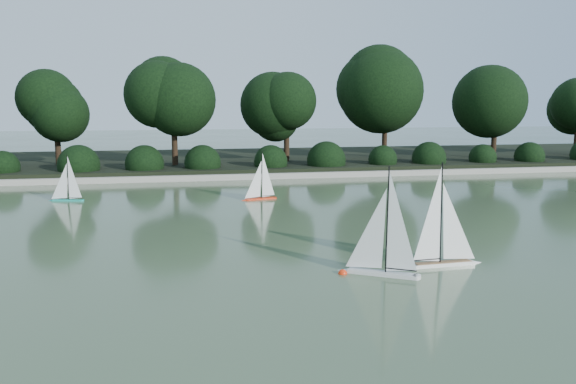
{
  "coord_description": "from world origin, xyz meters",
  "views": [
    {
      "loc": [
        -2.57,
        -8.77,
        2.53
      ],
      "look_at": [
        -0.62,
        2.12,
        0.7
      ],
      "focal_mm": 35.0,
      "sensor_mm": 36.0,
      "label": 1
    }
  ],
  "objects_px": {
    "sailboat_white_b": "(449,249)",
    "sailboat_orange": "(258,192)",
    "sailboat_teal": "(64,193)",
    "race_buoy": "(343,274)",
    "sailboat_white_a": "(376,257)"
  },
  "relations": [
    {
      "from": "sailboat_teal",
      "to": "race_buoy",
      "type": "distance_m",
      "value": 8.8
    },
    {
      "from": "sailboat_white_b",
      "to": "sailboat_teal",
      "type": "relative_size",
      "value": 1.35
    },
    {
      "from": "sailboat_teal",
      "to": "sailboat_orange",
      "type": "bearing_deg",
      "value": -8.04
    },
    {
      "from": "sailboat_white_a",
      "to": "sailboat_teal",
      "type": "relative_size",
      "value": 1.34
    },
    {
      "from": "sailboat_orange",
      "to": "race_buoy",
      "type": "xyz_separation_m",
      "value": [
        0.46,
        -6.36,
        -0.21
      ]
    },
    {
      "from": "sailboat_white_a",
      "to": "race_buoy",
      "type": "relative_size",
      "value": 12.74
    },
    {
      "from": "sailboat_orange",
      "to": "sailboat_white_b",
      "type": "bearing_deg",
      "value": -70.66
    },
    {
      "from": "race_buoy",
      "to": "sailboat_white_a",
      "type": "bearing_deg",
      "value": -13.04
    },
    {
      "from": "sailboat_white_b",
      "to": "sailboat_orange",
      "type": "xyz_separation_m",
      "value": [
        -2.18,
        6.22,
        -0.05
      ]
    },
    {
      "from": "sailboat_white_b",
      "to": "sailboat_orange",
      "type": "distance_m",
      "value": 6.59
    },
    {
      "from": "sailboat_white_b",
      "to": "sailboat_white_a",
      "type": "bearing_deg",
      "value": -168.86
    },
    {
      "from": "sailboat_white_a",
      "to": "sailboat_orange",
      "type": "distance_m",
      "value": 6.53
    },
    {
      "from": "sailboat_white_b",
      "to": "sailboat_teal",
      "type": "xyz_separation_m",
      "value": [
        -7.0,
        6.9,
        -0.06
      ]
    },
    {
      "from": "sailboat_white_a",
      "to": "race_buoy",
      "type": "height_order",
      "value": "sailboat_white_a"
    },
    {
      "from": "sailboat_white_b",
      "to": "sailboat_orange",
      "type": "height_order",
      "value": "sailboat_white_b"
    }
  ]
}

